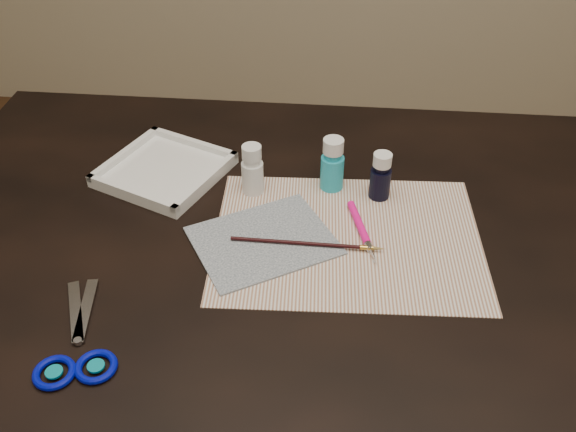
# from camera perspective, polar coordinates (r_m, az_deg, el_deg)

# --- Properties ---
(table) EXTENTS (1.30, 0.90, 0.75)m
(table) POSITION_cam_1_polar(r_m,az_deg,el_deg) (1.31, 0.00, -14.65)
(table) COLOR black
(table) RESTS_ON ground
(paper) EXTENTS (0.44, 0.35, 0.00)m
(paper) POSITION_cam_1_polar(r_m,az_deg,el_deg) (1.04, 5.30, -1.97)
(paper) COLOR white
(paper) RESTS_ON table
(canvas) EXTENTS (0.27, 0.26, 0.00)m
(canvas) POSITION_cam_1_polar(r_m,az_deg,el_deg) (1.03, -2.19, -2.20)
(canvas) COLOR #142336
(canvas) RESTS_ON paper
(paint_bottle_white) EXTENTS (0.05, 0.05, 0.09)m
(paint_bottle_white) POSITION_cam_1_polar(r_m,az_deg,el_deg) (1.11, -3.19, 4.15)
(paint_bottle_white) COLOR white
(paint_bottle_white) RESTS_ON table
(paint_bottle_cyan) EXTENTS (0.04, 0.04, 0.10)m
(paint_bottle_cyan) POSITION_cam_1_polar(r_m,az_deg,el_deg) (1.12, 3.97, 4.62)
(paint_bottle_cyan) COLOR #23AECB
(paint_bottle_cyan) RESTS_ON table
(paint_bottle_navy) EXTENTS (0.04, 0.04, 0.09)m
(paint_bottle_navy) POSITION_cam_1_polar(r_m,az_deg,el_deg) (1.11, 8.24, 3.54)
(paint_bottle_navy) COLOR black
(paint_bottle_navy) RESTS_ON table
(paintbrush) EXTENTS (0.25, 0.01, 0.01)m
(paintbrush) POSITION_cam_1_polar(r_m,az_deg,el_deg) (1.01, 1.78, -2.46)
(paintbrush) COLOR black
(paintbrush) RESTS_ON canvas
(craft_knife) EXTENTS (0.05, 0.15, 0.01)m
(craft_knife) POSITION_cam_1_polar(r_m,az_deg,el_deg) (1.04, 6.68, -1.46)
(craft_knife) COLOR #FF108E
(craft_knife) RESTS_ON paper
(scissors) EXTENTS (0.18, 0.24, 0.01)m
(scissors) POSITION_cam_1_polar(r_m,az_deg,el_deg) (0.94, -18.61, -9.69)
(scissors) COLOR silver
(scissors) RESTS_ON table
(palette_tray) EXTENTS (0.26, 0.26, 0.02)m
(palette_tray) POSITION_cam_1_polar(r_m,az_deg,el_deg) (1.19, -10.92, 4.11)
(palette_tray) COLOR white
(palette_tray) RESTS_ON table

